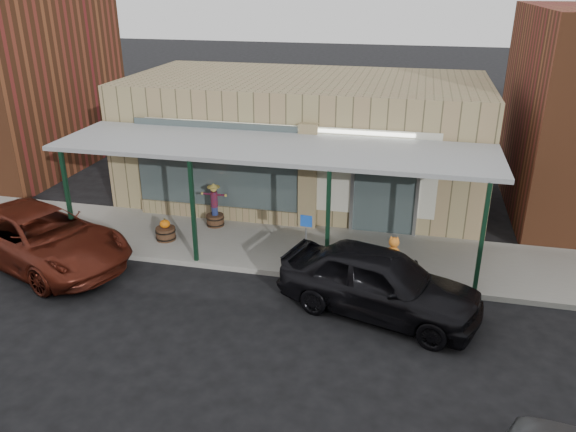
% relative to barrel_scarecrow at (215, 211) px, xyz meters
% --- Properties ---
extents(ground, '(120.00, 120.00, 0.00)m').
position_rel_barrel_scarecrow_xyz_m(ground, '(2.10, -4.50, -0.62)').
color(ground, black).
rests_on(ground, ground).
extents(sidewalk, '(40.00, 3.20, 0.15)m').
position_rel_barrel_scarecrow_xyz_m(sidewalk, '(2.10, -0.90, -0.54)').
color(sidewalk, gray).
rests_on(sidewalk, ground).
extents(storefront, '(12.00, 6.25, 4.20)m').
position_rel_barrel_scarecrow_xyz_m(storefront, '(2.10, 3.67, 1.47)').
color(storefront, '#8D7F56').
rests_on(storefront, ground).
extents(awning, '(12.00, 3.00, 3.04)m').
position_rel_barrel_scarecrow_xyz_m(awning, '(2.10, -0.93, 2.39)').
color(awning, gray).
rests_on(awning, ground).
extents(block_buildings_near, '(61.00, 8.00, 8.00)m').
position_rel_barrel_scarecrow_xyz_m(block_buildings_near, '(4.11, 4.70, 3.15)').
color(block_buildings_near, brown).
rests_on(block_buildings_near, ground).
extents(barrel_scarecrow, '(0.84, 0.61, 1.39)m').
position_rel_barrel_scarecrow_xyz_m(barrel_scarecrow, '(0.00, 0.00, 0.00)').
color(barrel_scarecrow, '#533121').
rests_on(barrel_scarecrow, sidewalk).
extents(barrel_pumpkin, '(0.70, 0.70, 0.67)m').
position_rel_barrel_scarecrow_xyz_m(barrel_pumpkin, '(-1.07, -1.30, -0.23)').
color(barrel_pumpkin, '#533121').
rests_on(barrel_pumpkin, sidewalk).
extents(handicap_sign, '(0.31, 0.05, 1.51)m').
position_rel_barrel_scarecrow_xyz_m(handicap_sign, '(3.30, -2.10, 0.50)').
color(handicap_sign, gray).
rests_on(handicap_sign, sidewalk).
extents(parked_sedan, '(5.04, 3.13, 1.60)m').
position_rel_barrel_scarecrow_xyz_m(parked_sedan, '(5.33, -3.58, 0.18)').
color(parked_sedan, black).
rests_on(parked_sedan, ground).
extents(car_maroon, '(5.97, 4.27, 1.51)m').
position_rel_barrel_scarecrow_xyz_m(car_maroon, '(-3.85, -3.14, 0.14)').
color(car_maroon, '#531B10').
rests_on(car_maroon, ground).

